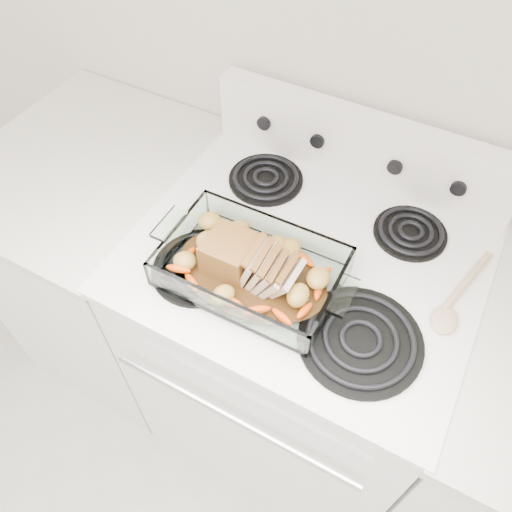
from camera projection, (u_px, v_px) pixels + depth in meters
The scene contains 6 objects.
electric_range at pixel (295, 345), 1.49m from camera, with size 0.78×0.70×1.12m.
counter_left at pixel (119, 264), 1.70m from camera, with size 0.58×0.68×0.93m.
baking_dish at pixel (252, 271), 1.06m from camera, with size 0.37×0.24×0.07m.
pork_roast at pixel (243, 259), 1.05m from camera, with size 0.21×0.10×0.08m.
roast_vegetables at pixel (258, 257), 1.08m from camera, with size 0.33×0.18×0.04m.
wooden_spoon at pixel (454, 303), 1.04m from camera, with size 0.08×0.25×0.02m.
Camera 1 is at (0.24, 0.98, 1.82)m, focal length 35.00 mm.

